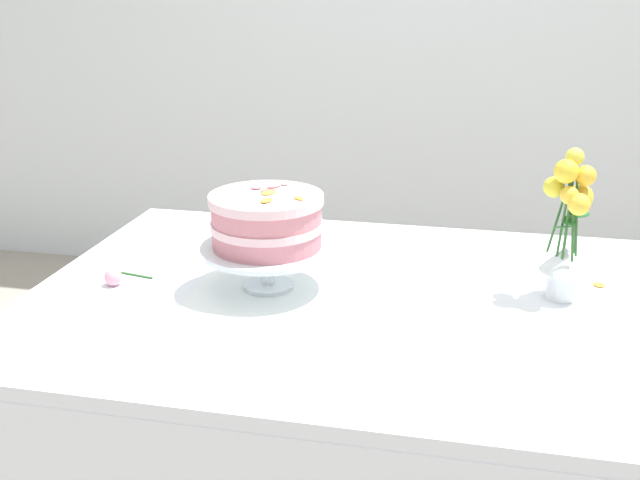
{
  "coord_description": "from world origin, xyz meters",
  "views": [
    {
      "loc": [
        0.23,
        -1.44,
        1.38
      ],
      "look_at": [
        -0.08,
        -0.0,
        0.86
      ],
      "focal_mm": 41.34,
      "sensor_mm": 36.0,
      "label": 1
    }
  ],
  "objects_px": {
    "cake_stand": "(267,253)",
    "flower_vase": "(567,232)",
    "layer_cake": "(267,220)",
    "fallen_rose": "(114,277)",
    "dining_table": "(353,335)"
  },
  "relations": [
    {
      "from": "cake_stand",
      "to": "fallen_rose",
      "type": "height_order",
      "value": "cake_stand"
    },
    {
      "from": "cake_stand",
      "to": "flower_vase",
      "type": "xyz_separation_m",
      "value": [
        0.62,
        0.08,
        0.07
      ]
    },
    {
      "from": "cake_stand",
      "to": "fallen_rose",
      "type": "xyz_separation_m",
      "value": [
        -0.34,
        -0.05,
        -0.06
      ]
    },
    {
      "from": "cake_stand",
      "to": "dining_table",
      "type": "bearing_deg",
      "value": -2.87
    },
    {
      "from": "layer_cake",
      "to": "flower_vase",
      "type": "bearing_deg",
      "value": 7.54
    },
    {
      "from": "cake_stand",
      "to": "flower_vase",
      "type": "distance_m",
      "value": 0.63
    },
    {
      "from": "dining_table",
      "to": "flower_vase",
      "type": "height_order",
      "value": "flower_vase"
    },
    {
      "from": "dining_table",
      "to": "flower_vase",
      "type": "bearing_deg",
      "value": 12.06
    },
    {
      "from": "dining_table",
      "to": "cake_stand",
      "type": "distance_m",
      "value": 0.26
    },
    {
      "from": "cake_stand",
      "to": "flower_vase",
      "type": "relative_size",
      "value": 0.9
    },
    {
      "from": "flower_vase",
      "to": "fallen_rose",
      "type": "xyz_separation_m",
      "value": [
        -0.96,
        -0.13,
        -0.13
      ]
    },
    {
      "from": "layer_cake",
      "to": "flower_vase",
      "type": "xyz_separation_m",
      "value": [
        0.62,
        0.08,
        -0.01
      ]
    },
    {
      "from": "cake_stand",
      "to": "layer_cake",
      "type": "height_order",
      "value": "layer_cake"
    },
    {
      "from": "layer_cake",
      "to": "flower_vase",
      "type": "distance_m",
      "value": 0.63
    },
    {
      "from": "cake_stand",
      "to": "layer_cake",
      "type": "bearing_deg",
      "value": 71.69
    }
  ]
}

